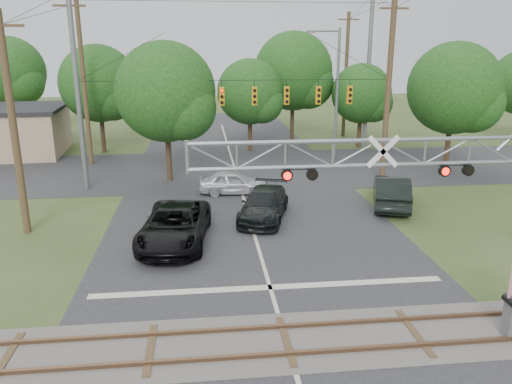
{
  "coord_description": "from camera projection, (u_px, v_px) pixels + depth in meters",
  "views": [
    {
      "loc": [
        -2.34,
        -10.86,
        8.51
      ],
      "look_at": [
        -0.3,
        7.5,
        3.09
      ],
      "focal_mm": 35.0,
      "sensor_mm": 36.0,
      "label": 1
    }
  ],
  "objects": [
    {
      "name": "road_main",
      "position": [
        256.0,
        242.0,
        22.54
      ],
      "size": [
        14.0,
        90.0,
        0.02
      ],
      "primitive_type": "cube",
      "color": "#242426",
      "rests_on": "ground"
    },
    {
      "name": "road_cross",
      "position": [
        235.0,
        169.0,
        35.89
      ],
      "size": [
        90.0,
        12.0,
        0.02
      ],
      "primitive_type": "cube",
      "color": "#242426",
      "rests_on": "ground"
    },
    {
      "name": "railroad_track",
      "position": [
        286.0,
        341.0,
        14.9
      ],
      "size": [
        90.0,
        3.2,
        0.17
      ],
      "color": "#554E49",
      "rests_on": "ground"
    },
    {
      "name": "crossing_gantry",
      "position": [
        445.0,
        204.0,
        13.81
      ],
      "size": [
        10.66,
        0.89,
        6.94
      ],
      "color": "gray",
      "rests_on": "ground"
    },
    {
      "name": "traffic_signal_span",
      "position": [
        252.0,
        94.0,
        30.56
      ],
      "size": [
        19.34,
        0.36,
        11.5
      ],
      "color": "slate",
      "rests_on": "ground"
    },
    {
      "name": "pickup_black",
      "position": [
        175.0,
        225.0,
        22.2
      ],
      "size": [
        3.45,
        6.3,
        1.67
      ],
      "primitive_type": "imported",
      "rotation": [
        0.0,
        0.0,
        -0.11
      ],
      "color": "black",
      "rests_on": "ground"
    },
    {
      "name": "car_dark",
      "position": [
        264.0,
        204.0,
        25.42
      ],
      "size": [
        3.47,
        5.54,
        1.5
      ],
      "primitive_type": "imported",
      "rotation": [
        0.0,
        0.0,
        -0.29
      ],
      "color": "black",
      "rests_on": "ground"
    },
    {
      "name": "sedan_silver",
      "position": [
        233.0,
        182.0,
        29.76
      ],
      "size": [
        4.18,
        1.91,
        1.39
      ],
      "primitive_type": "imported",
      "rotation": [
        0.0,
        0.0,
        1.5
      ],
      "color": "#B0B2B8",
      "rests_on": "ground"
    },
    {
      "name": "suv_dark",
      "position": [
        391.0,
        191.0,
        27.39
      ],
      "size": [
        3.36,
        5.54,
        1.72
      ],
      "primitive_type": "imported",
      "rotation": [
        0.0,
        0.0,
        2.82
      ],
      "color": "black",
      "rests_on": "ground"
    },
    {
      "name": "streetlight",
      "position": [
        335.0,
        88.0,
        37.62
      ],
      "size": [
        2.61,
        0.27,
        9.78
      ],
      "color": "slate",
      "rests_on": "ground"
    },
    {
      "name": "utility_poles",
      "position": [
        286.0,
        79.0,
        33.14
      ],
      "size": [
        24.48,
        29.25,
        14.31
      ],
      "color": "#44331F",
      "rests_on": "ground"
    },
    {
      "name": "treeline",
      "position": [
        216.0,
        81.0,
        41.95
      ],
      "size": [
        54.16,
        26.49,
        9.85
      ],
      "color": "#3A2A1A",
      "rests_on": "ground"
    }
  ]
}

